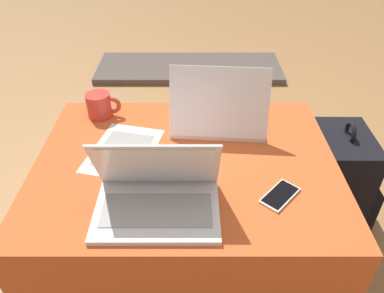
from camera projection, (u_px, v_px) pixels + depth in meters
name	position (u px, v px, depth m)	size (l,w,h in m)	color
ground_plane	(187.00, 251.00, 1.53)	(14.00, 14.00, 0.00)	#9E7042
ottoman	(186.00, 210.00, 1.39)	(1.01, 0.77, 0.47)	maroon
laptop_near	(157.00, 195.00, 1.05)	(0.35, 0.24, 0.23)	silver
laptop_far	(218.00, 114.00, 1.38)	(0.36, 0.28, 0.26)	silver
cell_phone	(280.00, 195.00, 1.11)	(0.14, 0.14, 0.01)	white
backpack	(338.00, 183.00, 1.55)	(0.26, 0.29, 0.51)	black
paper_sheet	(123.00, 150.00, 1.29)	(0.27, 0.34, 0.00)	silver
coffee_mug	(100.00, 105.00, 1.45)	(0.13, 0.09, 0.10)	red
fireplace_hearth	(189.00, 68.00, 2.89)	(1.40, 0.50, 0.04)	#564C47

